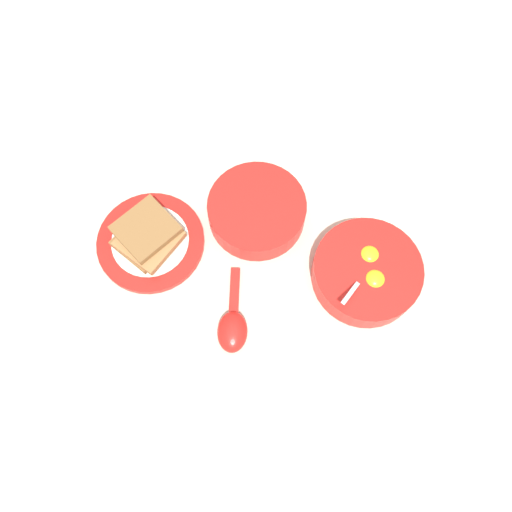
{
  "coord_description": "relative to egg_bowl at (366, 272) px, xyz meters",
  "views": [
    {
      "loc": [
        0.1,
        -0.36,
        0.8
      ],
      "look_at": [
        -0.05,
        -0.1,
        0.02
      ],
      "focal_mm": 35.0,
      "sensor_mm": 36.0,
      "label": 1
    }
  ],
  "objects": [
    {
      "name": "congee_bowl",
      "position": [
        -0.21,
        0.01,
        0.0
      ],
      "size": [
        0.17,
        0.17,
        0.05
      ],
      "color": "red",
      "rests_on": "ground_plane"
    },
    {
      "name": "toast_sandwich",
      "position": [
        -0.35,
        -0.13,
        0.01
      ],
      "size": [
        0.11,
        0.12,
        0.04
      ],
      "color": "brown",
      "rests_on": "toast_plate"
    },
    {
      "name": "soup_spoon",
      "position": [
        -0.14,
        -0.19,
        -0.01
      ],
      "size": [
        0.1,
        0.14,
        0.03
      ],
      "color": "red",
      "rests_on": "ground_plane"
    },
    {
      "name": "egg_bowl",
      "position": [
        0.0,
        0.0,
        0.0
      ],
      "size": [
        0.18,
        0.18,
        0.07
      ],
      "color": "red",
      "rests_on": "ground_plane"
    },
    {
      "name": "ground_plane",
      "position": [
        -0.12,
        0.03,
        -0.03
      ],
      "size": [
        3.0,
        3.0,
        0.0
      ],
      "primitive_type": "plane",
      "color": "beige"
    },
    {
      "name": "toast_plate",
      "position": [
        -0.35,
        -0.13,
        -0.02
      ],
      "size": [
        0.19,
        0.19,
        0.01
      ],
      "color": "red",
      "rests_on": "ground_plane"
    }
  ]
}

